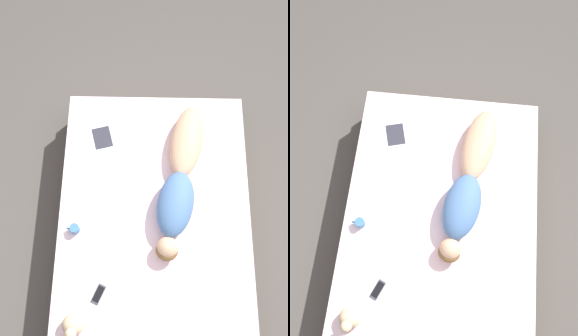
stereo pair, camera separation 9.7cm
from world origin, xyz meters
TOP-DOWN VIEW (x-y plane):
  - ground_plane at (0.00, 0.00)m, footprint 12.00×12.00m
  - bed at (0.00, 0.00)m, footprint 1.64×2.33m
  - person at (-0.20, -0.29)m, footprint 0.49×1.38m
  - open_magazine at (0.36, -0.74)m, footprint 0.54×0.41m
  - coffee_mug at (0.65, 0.11)m, footprint 0.11×0.08m
  - cell_phone at (0.43, 0.61)m, footprint 0.12×0.16m
  - plush_toy at (0.59, 0.83)m, footprint 0.17×0.18m

SIDE VIEW (x-z plane):
  - ground_plane at x=0.00m, z-range 0.00..0.00m
  - bed at x=0.00m, z-range 0.00..0.47m
  - open_magazine at x=0.36m, z-range 0.48..0.49m
  - cell_phone at x=0.43m, z-range 0.48..0.49m
  - coffee_mug at x=0.65m, z-range 0.48..0.56m
  - plush_toy at x=0.59m, z-range 0.46..0.67m
  - person at x=-0.20m, z-range 0.47..0.69m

